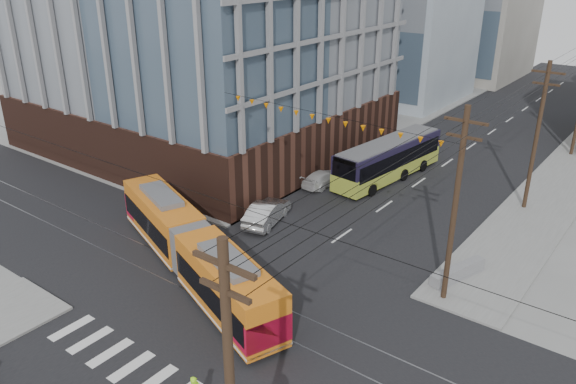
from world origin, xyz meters
name	(u,v)px	position (x,y,z in m)	size (l,w,h in m)	color
ground	(191,341)	(0.00, 0.00, 0.00)	(160.00, 160.00, 0.00)	slate
bg_bldg_nw_near	(391,26)	(-17.00, 52.00, 9.00)	(18.00, 16.00, 18.00)	#8C99A5
bg_bldg_nw_far	(472,8)	(-14.00, 72.00, 10.00)	(16.00, 18.00, 20.00)	gray
streetcar	(192,250)	(-4.31, 4.40, 1.73)	(17.95, 2.52, 3.46)	orange
city_bus	(388,159)	(-2.58, 25.29, 1.72)	(2.62, 12.11, 3.43)	black
parked_car_silver	(267,212)	(-5.33, 12.51, 0.81)	(1.72, 4.93, 1.63)	beige
parked_car_white	(323,178)	(-6.06, 20.64, 0.63)	(1.77, 4.35, 1.26)	silver
parked_car_grey	(357,161)	(-5.94, 25.98, 0.63)	(2.09, 4.54, 1.26)	#494A55
jersey_barrier	(458,273)	(8.30, 13.48, 0.41)	(0.93, 4.15, 0.83)	gray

